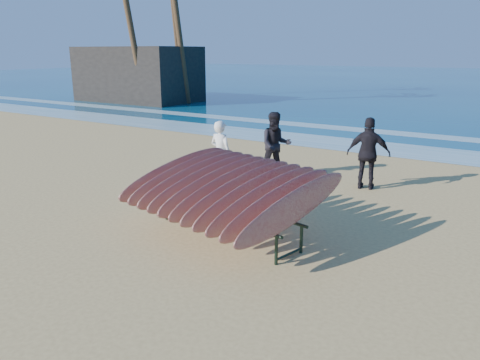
{
  "coord_description": "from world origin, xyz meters",
  "views": [
    {
      "loc": [
        4.67,
        -6.48,
        3.34
      ],
      "look_at": [
        0.0,
        0.8,
        0.95
      ],
      "focal_mm": 35.0,
      "sensor_mm": 36.0,
      "label": 1
    }
  ],
  "objects": [
    {
      "name": "surfboard_rack",
      "position": [
        0.04,
        0.31,
        0.9
      ],
      "size": [
        3.71,
        3.44,
        1.46
      ],
      "rotation": [
        0.0,
        0.0,
        -0.22
      ],
      "color": "black",
      "rests_on": "ground"
    },
    {
      "name": "foam_far",
      "position": [
        0.0,
        13.5,
        0.01
      ],
      "size": [
        160.0,
        160.0,
        0.0
      ],
      "primitive_type": "plane",
      "color": "white",
      "rests_on": "ground"
    },
    {
      "name": "person_dark_b",
      "position": [
        1.24,
        4.74,
        0.9
      ],
      "size": [
        1.12,
        0.65,
        1.79
      ],
      "primitive_type": "imported",
      "rotation": [
        0.0,
        0.0,
        3.36
      ],
      "color": "black",
      "rests_on": "ground"
    },
    {
      "name": "foam_near",
      "position": [
        0.0,
        10.0,
        0.01
      ],
      "size": [
        160.0,
        160.0,
        0.0
      ],
      "primitive_type": "plane",
      "color": "white",
      "rests_on": "ground"
    },
    {
      "name": "person_white",
      "position": [
        -1.97,
        2.97,
        0.84
      ],
      "size": [
        0.65,
        0.46,
        1.68
      ],
      "primitive_type": "imported",
      "rotation": [
        0.0,
        0.0,
        3.05
      ],
      "color": "white",
      "rests_on": "ground"
    },
    {
      "name": "person_dark_a",
      "position": [
        -1.23,
        4.5,
        0.89
      ],
      "size": [
        1.1,
        1.07,
        1.78
      ],
      "primitive_type": "imported",
      "rotation": [
        0.0,
        0.0,
        0.69
      ],
      "color": "black",
      "rests_on": "ground"
    },
    {
      "name": "ground",
      "position": [
        0.0,
        0.0,
        0.0
      ],
      "size": [
        120.0,
        120.0,
        0.0
      ],
      "primitive_type": "plane",
      "color": "tan",
      "rests_on": "ground"
    },
    {
      "name": "building",
      "position": [
        -18.96,
        17.36,
        1.82
      ],
      "size": [
        8.18,
        4.54,
        3.63
      ],
      "primitive_type": "cube",
      "color": "#2D2823",
      "rests_on": "ground"
    }
  ]
}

